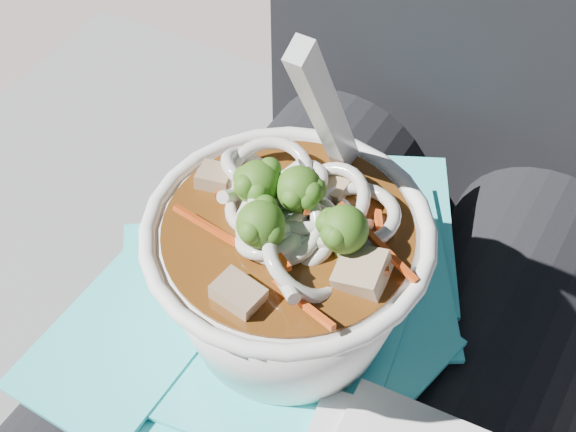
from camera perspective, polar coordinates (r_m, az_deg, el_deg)
The scene contains 4 objects.
lap at distance 0.56m, azimuth 1.61°, elevation -13.96°, with size 0.33×0.48×0.15m.
person_body at distance 0.59m, azimuth 6.14°, elevation -5.80°, with size 0.34×0.94×1.00m.
plastic_bag at distance 0.51m, azimuth -1.69°, elevation -6.38°, with size 0.24×0.31×0.01m.
udon_bowl at distance 0.45m, azimuth 0.07°, elevation -3.39°, with size 0.17×0.17×0.20m.
Camera 1 is at (0.12, -0.23, 1.03)m, focal length 50.00 mm.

